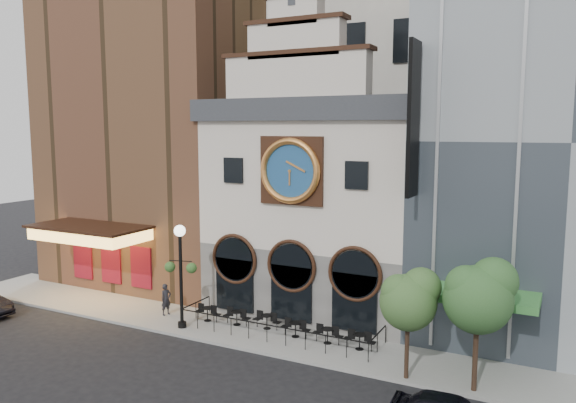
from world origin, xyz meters
The scene contains 17 objects.
ground centered at (0.00, 0.00, 0.00)m, with size 120.00×120.00×0.00m, color black.
sidewalk centered at (0.00, 2.50, 0.07)m, with size 44.00×5.00×0.15m, color gray.
clock_building centered at (0.00, 7.82, 6.69)m, with size 12.60×8.78×18.65m.
theater_building centered at (-13.00, 9.96, 12.60)m, with size 14.00×15.60×25.00m.
retail_building centered at (12.99, 9.99, 10.14)m, with size 14.00×14.40×20.00m.
office_tower centered at (0.00, 20.00, 20.00)m, with size 20.00×16.00×40.00m, color beige.
cafe_railing centered at (0.00, 2.50, 0.60)m, with size 10.60×2.60×0.90m, color black, non-canonical shape.
bistro_0 centered at (-4.46, 2.43, 0.61)m, with size 1.58×0.68×0.90m.
bistro_1 centered at (-2.67, 2.62, 0.61)m, with size 1.58×0.68×0.90m.
bistro_2 centered at (-0.92, 2.84, 0.61)m, with size 1.58×0.68×0.90m.
bistro_3 centered at (0.95, 2.50, 0.61)m, with size 1.58×0.68×0.90m.
bistro_4 centered at (2.76, 2.43, 0.61)m, with size 1.58×0.68×0.90m.
bistro_5 centered at (4.43, 2.44, 0.61)m, with size 1.58×0.68×0.90m.
pedestrian centered at (-7.16, 2.20, 1.06)m, with size 0.66×0.43×1.81m, color black.
lamppost centered at (-5.09, 0.97, 3.60)m, with size 1.74×0.89×5.57m.
tree_left centered at (7.32, 0.43, 3.69)m, with size 2.50×2.41×4.82m.
tree_right centered at (10.10, 0.56, 4.20)m, with size 2.87×2.76×5.53m.
Camera 1 is at (13.17, -22.23, 10.76)m, focal length 35.00 mm.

